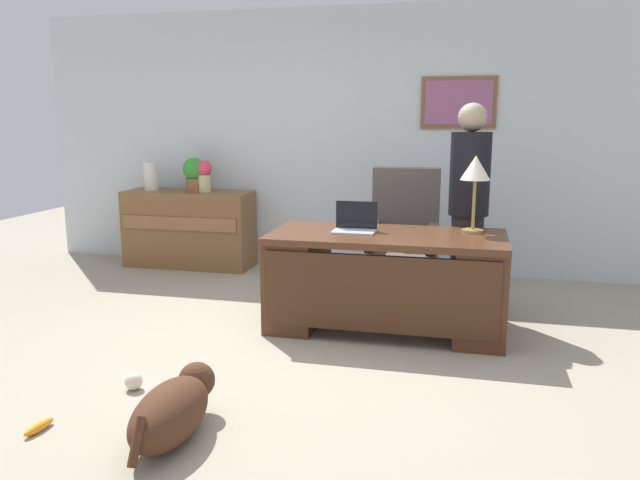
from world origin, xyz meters
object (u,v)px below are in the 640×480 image
at_px(dog_lying, 173,409).
at_px(vase_with_flowers, 204,174).
at_px(armchair, 403,242).
at_px(credenza, 189,229).
at_px(dog_toy_ball, 134,381).
at_px(desk, 386,278).
at_px(vase_empty, 151,176).
at_px(potted_plant, 194,173).
at_px(dog_toy_bone, 39,427).
at_px(desk_lamp, 475,173).
at_px(laptop, 355,224).
at_px(person_standing, 468,207).

distance_m(dog_lying, vase_with_flowers, 3.81).
bearing_deg(armchair, credenza, 164.38).
bearing_deg(vase_with_flowers, dog_toy_ball, -74.39).
bearing_deg(vase_with_flowers, desk, -36.27).
distance_m(armchair, vase_empty, 2.92).
relative_size(armchair, potted_plant, 3.21).
bearing_deg(dog_toy_bone, desk_lamp, 45.73).
height_order(armchair, laptop, armchair).
bearing_deg(laptop, person_standing, 32.46).
relative_size(desk_lamp, dog_toy_bone, 3.00).
relative_size(desk, dog_lying, 2.16).
relative_size(credenza, desk_lamp, 2.38).
distance_m(person_standing, desk_lamp, 0.48).
bearing_deg(person_standing, credenza, 161.29).
bearing_deg(desk_lamp, person_standing, 95.92).
xyz_separation_m(credenza, dog_toy_bone, (0.82, -3.57, -0.39)).
xyz_separation_m(dog_lying, vase_with_flowers, (-1.33, 3.46, 0.85)).
relative_size(credenza, dog_toy_ball, 13.00).
relative_size(desk_lamp, potted_plant, 1.61).
xyz_separation_m(person_standing, dog_toy_bone, (-2.11, -2.57, -0.86)).
bearing_deg(person_standing, dog_lying, -119.57).
height_order(armchair, vase_empty, armchair).
bearing_deg(armchair, dog_lying, -106.94).
height_order(person_standing, desk_lamp, person_standing).
distance_m(vase_with_flowers, dog_toy_ball, 3.26).
xyz_separation_m(armchair, desk_lamp, (0.59, -0.69, 0.69)).
bearing_deg(dog_lying, armchair, 73.06).
xyz_separation_m(credenza, dog_toy_ball, (1.04, -3.00, -0.36)).
bearing_deg(potted_plant, armchair, -16.18).
bearing_deg(dog_lying, credenza, 113.83).
relative_size(laptop, desk_lamp, 0.55).
bearing_deg(armchair, dog_toy_ball, -119.99).
relative_size(laptop, potted_plant, 0.89).
relative_size(person_standing, potted_plant, 4.75).
bearing_deg(dog_toy_bone, desk, 52.42).
xyz_separation_m(vase_with_flowers, dog_toy_ball, (0.84, -3.00, -0.95)).
xyz_separation_m(armchair, potted_plant, (-2.30, 0.67, 0.51)).
distance_m(laptop, dog_toy_ball, 1.97).
bearing_deg(dog_toy_bone, armchair, 61.65).
distance_m(person_standing, vase_with_flowers, 2.91).
bearing_deg(dog_lying, laptop, 73.67).
xyz_separation_m(person_standing, desk_lamp, (0.04, -0.37, 0.31)).
distance_m(credenza, desk_lamp, 3.36).
bearing_deg(vase_with_flowers, armchair, -16.98).
xyz_separation_m(desk, desk_lamp, (0.62, 0.22, 0.79)).
height_order(person_standing, potted_plant, person_standing).
bearing_deg(desk_lamp, armchair, 130.33).
bearing_deg(dog_toy_ball, armchair, 60.01).
xyz_separation_m(armchair, person_standing, (0.55, -0.33, 0.38)).
relative_size(laptop, vase_empty, 1.07).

